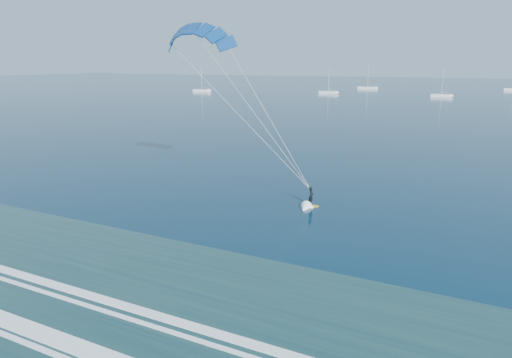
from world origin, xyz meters
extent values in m
cube|color=#1E423F|center=(0.00, 8.00, 0.01)|extent=(600.00, 22.00, 0.03)
cube|color=white|center=(0.00, 5.50, 0.04)|extent=(600.00, 1.10, 0.07)
cube|color=white|center=(0.00, 9.50, 0.04)|extent=(600.00, 0.70, 0.07)
cube|color=gold|center=(7.31, 32.14, 0.04)|extent=(1.49, 0.48, 0.09)
imported|color=black|center=(7.31, 32.14, 1.01)|extent=(0.48, 0.70, 1.84)
cone|color=white|center=(7.16, 30.84, 0.08)|extent=(1.31, 1.74, 1.10)
cube|color=white|center=(-100.57, 178.09, 0.60)|extent=(8.91, 2.40, 1.20)
cylinder|color=silver|center=(-100.57, 178.09, 6.65)|extent=(0.18, 0.18, 10.89)
cylinder|color=silver|center=(-99.37, 178.09, 2.00)|extent=(2.60, 0.12, 0.12)
cube|color=white|center=(-42.10, 191.37, 0.60)|extent=(8.32, 2.40, 1.20)
cylinder|color=silver|center=(-42.10, 191.37, 6.34)|extent=(0.18, 0.18, 10.27)
cylinder|color=silver|center=(-40.90, 191.37, 2.00)|extent=(2.60, 0.12, 0.12)
cube|color=white|center=(-35.47, 237.44, 0.60)|extent=(9.96, 2.40, 1.20)
cylinder|color=silver|center=(-35.47, 237.44, 7.23)|extent=(0.18, 0.18, 12.06)
cylinder|color=silver|center=(-34.27, 237.44, 2.00)|extent=(2.60, 0.12, 0.12)
cube|color=white|center=(5.04, 192.25, 0.60)|extent=(7.90, 2.40, 1.20)
cylinder|color=silver|center=(5.04, 192.25, 6.14)|extent=(0.18, 0.18, 9.87)
cylinder|color=silver|center=(6.24, 192.25, 2.00)|extent=(2.60, 0.12, 0.12)
camera|label=1|loc=(21.46, -8.07, 13.51)|focal=32.00mm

